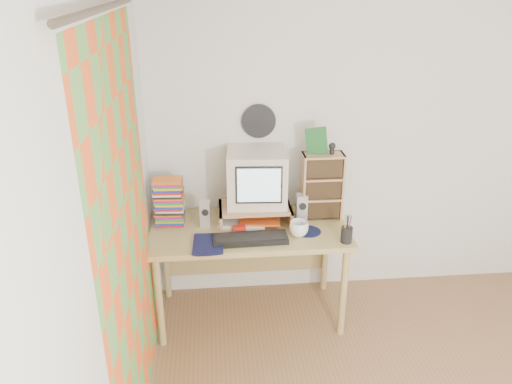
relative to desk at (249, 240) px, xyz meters
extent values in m
plane|color=silver|center=(1.03, 0.31, 0.63)|extent=(3.50, 0.00, 3.50)
plane|color=silver|center=(-0.72, -1.44, 0.63)|extent=(0.00, 3.50, 3.50)
plane|color=#EA5821|center=(-0.68, -0.96, 0.53)|extent=(0.00, 2.20, 2.20)
cylinder|color=black|center=(0.10, 0.29, 0.81)|extent=(0.25, 0.02, 0.25)
cube|color=tan|center=(0.00, -0.06, 0.11)|extent=(1.40, 0.70, 0.04)
cube|color=tan|center=(0.00, 0.27, -0.24)|extent=(1.33, 0.02, 0.41)
cylinder|color=tan|center=(-0.64, -0.35, -0.26)|extent=(0.05, 0.05, 0.71)
cylinder|color=tan|center=(0.64, -0.35, -0.26)|extent=(0.05, 0.05, 0.71)
cylinder|color=tan|center=(-0.64, 0.23, -0.26)|extent=(0.05, 0.05, 0.71)
cylinder|color=tan|center=(0.64, 0.23, -0.26)|extent=(0.05, 0.05, 0.71)
cube|color=tan|center=(-0.20, 0.04, 0.19)|extent=(0.02, 0.30, 0.12)
cube|color=tan|center=(0.30, 0.04, 0.19)|extent=(0.02, 0.30, 0.12)
cube|color=tan|center=(0.05, 0.04, 0.24)|extent=(0.52, 0.30, 0.02)
cube|color=beige|center=(0.07, 0.09, 0.45)|extent=(0.44, 0.44, 0.39)
cube|color=silver|center=(-0.31, -0.01, 0.23)|extent=(0.08, 0.08, 0.19)
cube|color=silver|center=(0.39, 0.01, 0.24)|extent=(0.08, 0.08, 0.21)
cube|color=black|center=(-0.01, -0.26, 0.15)|extent=(0.51, 0.18, 0.03)
cube|color=tan|center=(0.54, 0.06, 0.38)|extent=(0.30, 0.16, 0.49)
imported|color=white|center=(0.33, -0.21, 0.19)|extent=(0.14, 0.14, 0.10)
imported|color=#0F1138|center=(-0.39, -0.30, 0.16)|extent=(0.25, 0.19, 0.05)
cylinder|color=#101538|center=(0.41, -0.17, 0.14)|extent=(0.22, 0.22, 0.00)
cube|color=red|center=(-0.07, -0.12, 0.16)|extent=(0.09, 0.06, 0.04)
cube|color=#195724|center=(0.49, 0.07, 0.72)|extent=(0.15, 0.05, 0.19)
camera|label=1|loc=(-0.24, -3.21, 1.79)|focal=35.00mm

